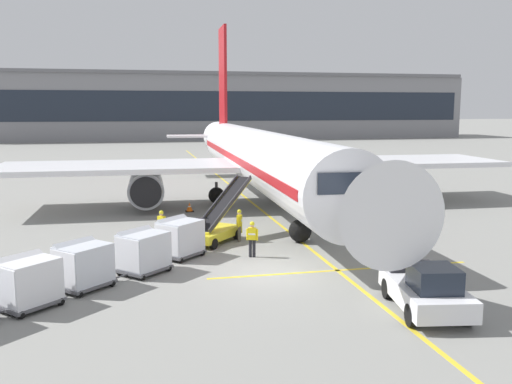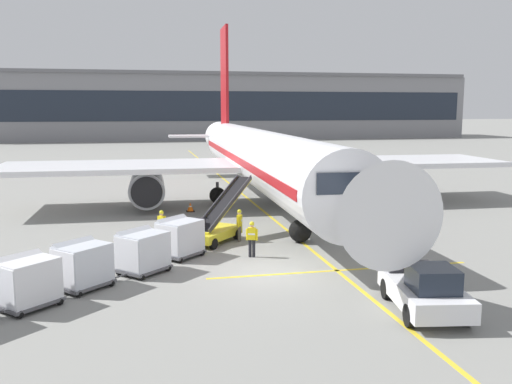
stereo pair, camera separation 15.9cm
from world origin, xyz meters
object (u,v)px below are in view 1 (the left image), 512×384
ground_crew_by_carts (162,224)px  ground_crew_marshaller (170,241)px  ground_crew_by_loader (239,223)px  safety_cone_engine_keepout (190,207)px  baggage_cart_third (83,264)px  baggage_cart_second (143,251)px  baggage_cart_fourth (27,281)px  parked_airplane (257,157)px  belt_loader (216,225)px  ground_crew_wingwalker (252,237)px  pushback_tug (426,289)px  baggage_cart_lead (179,237)px

ground_crew_by_carts → ground_crew_marshaller: (0.19, -3.76, 0.00)m
ground_crew_by_loader → ground_crew_marshaller: 5.02m
safety_cone_engine_keepout → baggage_cart_third: bearing=-110.1°
baggage_cart_second → baggage_cart_fourth: size_ratio=1.00×
parked_airplane → baggage_cart_fourth: (-12.70, -19.30, -2.50)m
belt_loader → ground_crew_marshaller: bearing=-127.9°
belt_loader → baggage_cart_third: bearing=-133.2°
ground_crew_wingwalker → ground_crew_marshaller: bearing=179.0°
ground_crew_by_loader → ground_crew_marshaller: same height
parked_airplane → baggage_cart_second: parked_airplane is taller
ground_crew_marshaller → ground_crew_by_loader: bearing=39.2°
ground_crew_marshaller → safety_cone_engine_keepout: ground_crew_marshaller is taller
pushback_tug → safety_cone_engine_keepout: 21.77m
ground_crew_wingwalker → safety_cone_engine_keepout: ground_crew_wingwalker is taller
baggage_cart_fourth → safety_cone_engine_keepout: (7.48, 17.47, -0.69)m
baggage_cart_third → ground_crew_by_carts: baggage_cart_third is taller
parked_airplane → belt_loader: parked_airplane is taller
ground_crew_by_loader → safety_cone_engine_keepout: size_ratio=2.74×
ground_crew_marshaller → safety_cone_engine_keepout: (2.13, 12.41, -0.69)m
baggage_cart_second → ground_crew_wingwalker: baggage_cart_second is taller
baggage_cart_lead → pushback_tug: (7.84, -9.12, -0.17)m
baggage_cart_third → baggage_cart_fourth: size_ratio=1.00×
parked_airplane → belt_loader: 12.11m
belt_loader → ground_crew_wingwalker: 3.69m
parked_airplane → baggage_cart_second: size_ratio=18.47×
baggage_cart_second → baggage_cart_fourth: 5.35m
baggage_cart_fourth → ground_crew_by_carts: 10.22m
baggage_cart_third → ground_crew_by_loader: 9.88m
baggage_cart_third → baggage_cart_lead: bearing=43.7°
baggage_cart_third → pushback_tug: baggage_cart_third is taller
belt_loader → pushback_tug: (5.70, -11.84, -0.08)m
baggage_cart_third → safety_cone_engine_keepout: bearing=69.9°
baggage_cart_second → ground_crew_wingwalker: (5.16, 1.54, -0.00)m
ground_crew_by_carts → safety_cone_engine_keepout: (2.32, 8.65, -0.69)m
baggage_cart_third → safety_cone_engine_keepout: baggage_cart_third is taller
baggage_cart_third → ground_crew_by_carts: (3.42, 7.02, -0.00)m
belt_loader → ground_crew_wingwalker: (1.26, -3.46, 0.09)m
pushback_tug → ground_crew_by_loader: (-4.45, 11.62, 0.17)m
belt_loader → baggage_cart_fourth: size_ratio=1.87×
ground_crew_marshaller → ground_crew_wingwalker: same height
ground_crew_by_loader → baggage_cart_lead: bearing=-143.5°
parked_airplane → baggage_cart_lead: bearing=-116.8°
pushback_tug → baggage_cart_second: bearing=144.6°
belt_loader → pushback_tug: 13.14m
baggage_cart_third → ground_crew_wingwalker: 8.16m
pushback_tug → ground_crew_by_loader: size_ratio=2.68×
parked_airplane → safety_cone_engine_keepout: bearing=-160.6°
belt_loader → baggage_cart_fourth: 11.63m
baggage_cart_third → safety_cone_engine_keepout: size_ratio=4.00×
baggage_cart_second → baggage_cart_third: 2.87m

